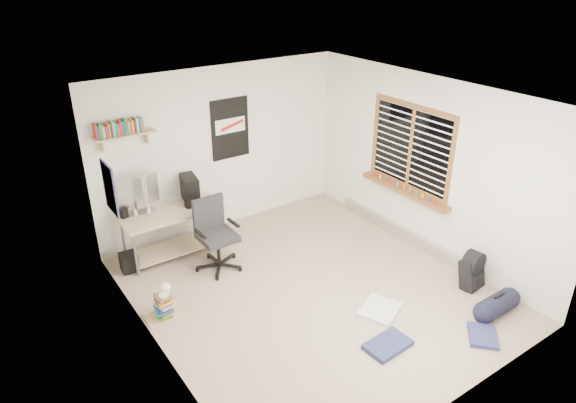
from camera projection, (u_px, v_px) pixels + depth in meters
floor at (310, 290)px, 6.61m from camera, size 4.00×4.50×0.01m
ceiling at (314, 98)px, 5.52m from camera, size 4.00×4.50×0.01m
back_wall at (222, 149)px, 7.74m from camera, size 4.00×0.01×2.50m
left_wall at (149, 253)px, 5.03m from camera, size 0.01×4.50×2.50m
right_wall at (427, 167)px, 7.10m from camera, size 0.01×4.50×2.50m
desk at (174, 231)px, 7.25m from camera, size 1.54×1.11×0.64m
monitor_left at (134, 203)px, 6.94m from camera, size 0.41×0.25×0.44m
monitor_right at (147, 201)px, 7.01m from camera, size 0.40×0.21×0.42m
pc_tower at (190, 190)px, 7.33m from camera, size 0.26×0.43×0.43m
keyboard at (165, 215)px, 7.07m from camera, size 0.41×0.20×0.02m
speaker_left at (124, 214)px, 6.92m from camera, size 0.12×0.12×0.18m
speaker_right at (189, 204)px, 7.19m from camera, size 0.11×0.11×0.20m
office_chair at (218, 236)px, 6.87m from camera, size 0.68×0.68×1.00m
wall_shelf at (125, 135)px, 6.67m from camera, size 0.80×0.22×0.24m
poster_back_wall at (230, 129)px, 7.66m from camera, size 0.62×0.03×0.92m
poster_left_wall at (110, 188)px, 5.82m from camera, size 0.02×0.42×0.60m
window at (410, 148)px, 7.20m from camera, size 0.10×1.50×1.26m
baseboard_heater at (401, 232)px, 7.80m from camera, size 0.08×2.50×0.18m
backpack at (471, 273)px, 6.59m from camera, size 0.33×0.28×0.41m
duffel_bag at (497, 304)px, 6.10m from camera, size 0.26×0.26×0.51m
tshirt at (380, 310)px, 6.20m from camera, size 0.62×0.58×0.04m
jeans_a at (388, 345)px, 5.63m from camera, size 0.53×0.35×0.06m
jeans_b at (483, 336)px, 5.77m from camera, size 0.50×0.49×0.05m
book_stack at (163, 305)px, 6.07m from camera, size 0.47×0.42×0.27m
desk_lamp at (163, 290)px, 5.96m from camera, size 0.16×0.23×0.21m
subwoofer at (129, 262)px, 6.95m from camera, size 0.24×0.24×0.25m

